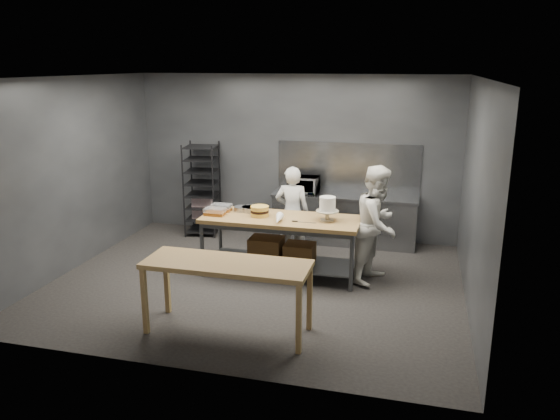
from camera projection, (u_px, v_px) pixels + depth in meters
name	position (u px, v px, depth m)	size (l,w,h in m)	color
ground	(256.00, 282.00, 8.20)	(6.00, 6.00, 0.00)	black
back_wall	(295.00, 157.00, 10.14)	(6.00, 0.04, 3.00)	#4C4F54
work_table	(281.00, 239.00, 8.38)	(2.40, 0.90, 0.92)	olive
near_counter	(227.00, 269.00, 6.50)	(2.00, 0.70, 0.90)	#A37043
back_counter	(344.00, 219.00, 9.87)	(2.60, 0.60, 0.90)	slate
splashback_panel	(348.00, 167.00, 9.92)	(2.60, 0.02, 0.90)	slate
speed_rack	(202.00, 190.00, 10.35)	(0.69, 0.73, 1.75)	black
chef_behind	(292.00, 213.00, 9.07)	(0.57, 0.37, 1.56)	white
chef_right	(378.00, 224.00, 8.06)	(0.86, 0.67, 1.76)	white
microwave	(304.00, 185.00, 9.90)	(0.54, 0.37, 0.30)	black
frosted_cake_stand	(327.00, 206.00, 8.04)	(0.34, 0.34, 0.36)	#B9AF94
layer_cake	(260.00, 211.00, 8.32)	(0.28, 0.28, 0.16)	#F5C94E
cake_pans	(242.00, 209.00, 8.62)	(0.75, 0.34, 0.07)	gray
piping_bag	(278.00, 219.00, 7.96)	(0.12, 0.12, 0.38)	white
offset_spatula	(301.00, 222.00, 8.03)	(0.36, 0.02, 0.02)	slate
pastry_clamshells	(218.00, 209.00, 8.51)	(0.32, 0.47, 0.11)	#A96821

